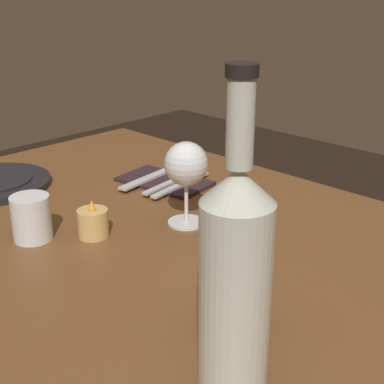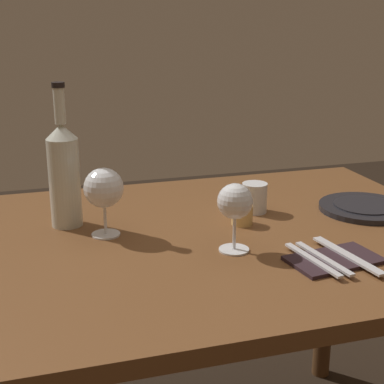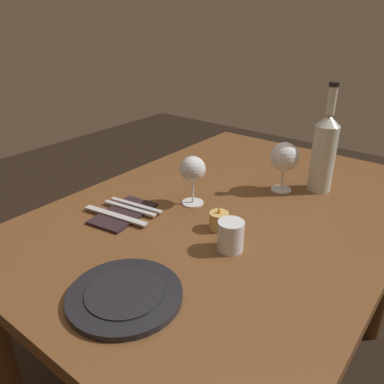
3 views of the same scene
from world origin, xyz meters
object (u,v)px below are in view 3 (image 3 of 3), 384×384
Objects in this scene: fork_inner at (130,208)px; fork_outer at (136,205)px; votive_candle at (219,221)px; water_tumbler at (231,237)px; wine_glass_right at (284,158)px; wine_bottle at (324,151)px; wine_glass_left at (193,170)px; dinner_plate at (125,295)px; table_knife at (115,215)px; folded_napkin at (123,213)px.

fork_inner is 0.02m from fork_outer.
votive_candle is 0.37× the size of fork_outer.
wine_glass_right is at bearing -172.08° from water_tumbler.
fork_inner is at bearing -37.76° from wine_bottle.
wine_glass_left is 0.83× the size of fork_outer.
table_knife is at bearing -128.64° from dinner_plate.
votive_candle is at bearing 111.63° from folded_napkin.
fork_outer is at bearing -41.38° from wine_glass_left.
wine_glass_left is 2.24× the size of votive_candle.
dinner_plate reaches higher than fork_outer.
table_knife is at bearing -62.88° from votive_candle.
wine_glass_right reaches higher than votive_candle.
table_knife is (-0.21, -0.26, 0.00)m from dinner_plate.
water_tumbler is 1.14× the size of votive_candle.
wine_glass_left is 0.21m from fork_inner.
wine_glass_right is 0.12m from wine_bottle.
wine_glass_right reaches higher than table_knife.
votive_candle is 0.29m from table_knife.
votive_candle is 0.27m from fork_inner.
wine_bottle is at bearing 171.56° from dinner_plate.
water_tumbler reaches higher than folded_napkin.
water_tumbler is (0.39, 0.05, -0.08)m from wine_glass_right.
wine_bottle is 1.68× the size of folded_napkin.
dinner_plate is 0.34m from table_knife.
folded_napkin is at bearing -33.21° from wine_glass_right.
fork_inner is at bearing -36.40° from wine_glass_left.
wine_glass_left is at bearing -117.26° from votive_candle.
dinner_plate is at bearing 44.78° from fork_inner.
wine_bottle is at bearing 164.08° from votive_candle.
water_tumbler is 0.29m from dinner_plate.
wine_glass_right is 0.40m from water_tumbler.
wine_glass_left is 0.94× the size of wine_glass_right.
wine_bottle is 0.67m from table_knife.
wine_glass_left reaches higher than fork_inner.
wine_glass_right reaches higher than fork_inner.
fork_inner is (0.41, -0.28, -0.10)m from wine_glass_right.
fork_inner is (0.15, -0.11, -0.10)m from wine_glass_left.
votive_candle is 0.32× the size of table_knife.
wine_glass_right reaches higher than folded_napkin.
table_knife is at bearing -28.49° from wine_glass_left.
wine_bottle is at bearing 141.63° from wine_glass_left.
wine_bottle reaches higher than folded_napkin.
wine_glass_right is 0.50m from fork_inner.
dinner_plate reaches higher than table_knife.
folded_napkin is at bearing -36.37° from wine_bottle.
dinner_plate is (0.34, 0.00, -0.02)m from votive_candle.
table_knife is at bearing -78.40° from water_tumbler.
wine_glass_left reaches higher than water_tumbler.
water_tumbler is at bearing 101.60° from table_knife.
fork_inner is (-0.03, 0.00, 0.01)m from folded_napkin.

